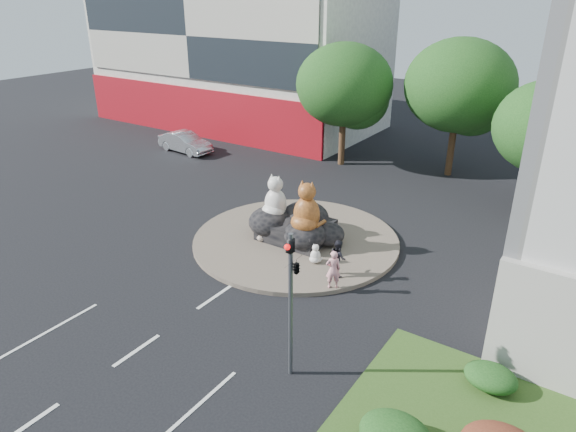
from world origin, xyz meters
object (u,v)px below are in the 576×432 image
Objects in this scene: kitten_calico at (262,233)px; pedestrian_dark at (338,257)px; cat_tabby at (307,206)px; cat_white at (276,196)px; parked_car at (185,142)px; kitten_white at (316,253)px; litter_bin at (388,428)px; pedestrian_pink at (333,269)px.

kitten_calico is 4.67m from pedestrian_dark.
cat_white is at bearing 161.51° from cat_tabby.
kitten_calico is 0.18× the size of parked_car.
pedestrian_dark reaches higher than kitten_white.
litter_bin is at bearing -64.13° from kitten_white.
kitten_calico is at bearing -59.70° from pedestrian_pink.
parked_car reaches higher than litter_bin.
kitten_white is at bearing -79.79° from pedestrian_pink.
cat_white is at bearing -69.82° from pedestrian_pink.
kitten_white is (3.26, -0.40, 0.04)m from kitten_calico.
cat_tabby is 2.92× the size of kitten_calico.
pedestrian_pink is (4.94, -1.83, 0.42)m from kitten_calico.
cat_white is 5.71m from pedestrian_pink.
pedestrian_pink is 7.68m from litter_bin.
pedestrian_dark is 8.71m from litter_bin.
litter_bin is (6.65, -7.26, -0.17)m from kitten_white.
cat_tabby is 11.52m from litter_bin.
parked_car is at bearing 144.86° from litter_bin.
kitten_white is 2.24m from pedestrian_pink.
parked_car is (-16.12, 8.53, -1.55)m from cat_tabby.
pedestrian_dark is at bearing -1.90° from kitten_calico.
cat_tabby is at bearing 133.17° from litter_bin.
pedestrian_dark is (4.59, -0.78, 0.39)m from kitten_calico.
cat_white is 2.05m from cat_tabby.
cat_white is 2.42× the size of kitten_white.
cat_tabby is 1.51× the size of pedestrian_dark.
litter_bin is at bearing 172.16° from pedestrian_dark.
parked_car is at bearing 144.03° from cat_tabby.
pedestrian_pink is (1.68, -1.43, 0.38)m from kitten_white.
pedestrian_pink is at bearing -49.41° from cat_tabby.
pedestrian_dark is 0.35× the size of parked_car.
pedestrian_dark reaches higher than litter_bin.
cat_tabby is 3.29× the size of litter_bin.
cat_tabby is 0.53× the size of parked_car.
pedestrian_dark reaches higher than parked_car.
pedestrian_dark is 2.18× the size of litter_bin.
kitten_white is at bearing 0.76° from kitten_calico.
pedestrian_dark is at bearing -17.89° from cat_white.
pedestrian_pink reaches higher than pedestrian_dark.
parked_car is at bearing 154.56° from kitten_calico.
pedestrian_pink reaches higher than kitten_white.
cat_white is 1.32× the size of pedestrian_pink.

